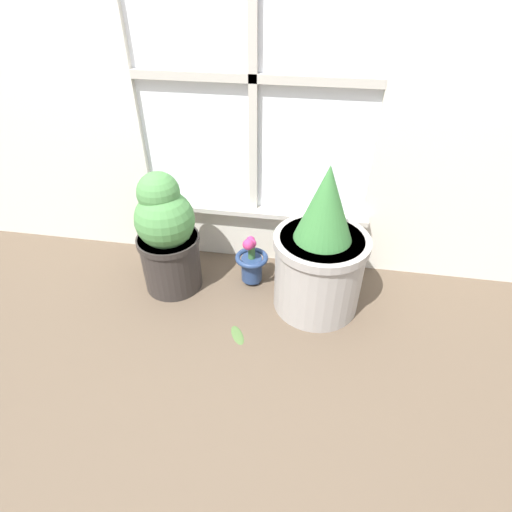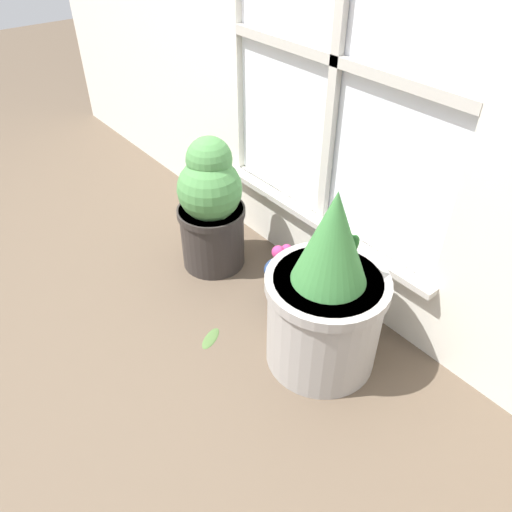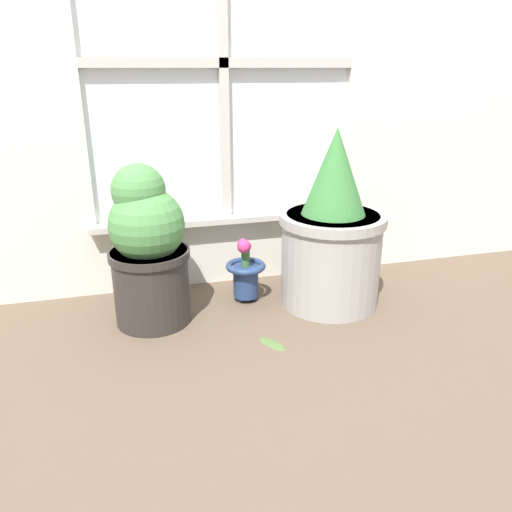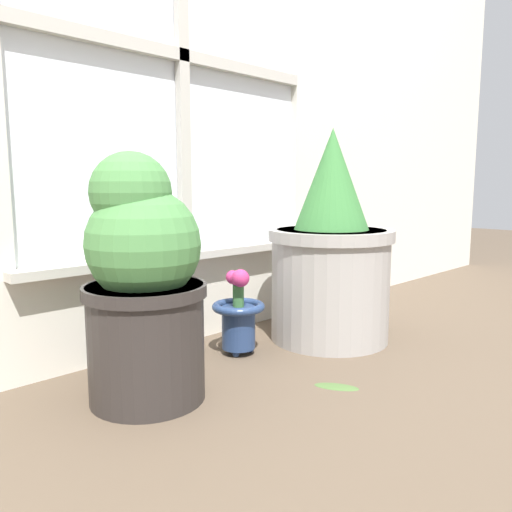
# 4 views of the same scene
# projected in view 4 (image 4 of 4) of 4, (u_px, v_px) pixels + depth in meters

# --- Properties ---
(ground_plane) EXTENTS (10.00, 10.00, 0.00)m
(ground_plane) POSITION_uv_depth(u_px,v_px,m) (326.00, 389.00, 1.22)
(ground_plane) COLOR brown
(potted_plant_left) EXTENTS (0.28, 0.28, 0.57)m
(potted_plant_left) POSITION_uv_depth(u_px,v_px,m) (144.00, 282.00, 1.13)
(potted_plant_left) COLOR #2D2826
(potted_plant_left) RESTS_ON ground_plane
(potted_plant_right) EXTENTS (0.40, 0.40, 0.67)m
(potted_plant_right) POSITION_uv_depth(u_px,v_px,m) (330.00, 256.00, 1.58)
(potted_plant_right) COLOR #9E9993
(potted_plant_right) RESTS_ON ground_plane
(flower_vase) EXTENTS (0.15, 0.15, 0.26)m
(flower_vase) POSITION_uv_depth(u_px,v_px,m) (238.00, 315.00, 1.46)
(flower_vase) COLOR navy
(flower_vase) RESTS_ON ground_plane
(fallen_leaf) EXTENTS (0.09, 0.12, 0.01)m
(fallen_leaf) POSITION_uv_depth(u_px,v_px,m) (337.00, 385.00, 1.23)
(fallen_leaf) COLOR #476633
(fallen_leaf) RESTS_ON ground_plane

